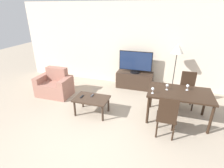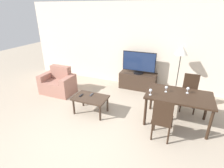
{
  "view_description": "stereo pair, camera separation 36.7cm",
  "coord_description": "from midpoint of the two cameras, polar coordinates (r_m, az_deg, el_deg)",
  "views": [
    {
      "loc": [
        1.21,
        -2.38,
        2.51
      ],
      "look_at": [
        -0.03,
        1.66,
        0.65
      ],
      "focal_mm": 28.0,
      "sensor_mm": 36.0,
      "label": 1
    },
    {
      "loc": [
        1.56,
        -2.26,
        2.51
      ],
      "look_at": [
        -0.03,
        1.66,
        0.65
      ],
      "focal_mm": 28.0,
      "sensor_mm": 36.0,
      "label": 2
    }
  ],
  "objects": [
    {
      "name": "ground_plane",
      "position": [
        3.69,
        -6.79,
        -19.34
      ],
      "size": [
        18.0,
        18.0,
        0.0
      ],
      "primitive_type": "plane",
      "color": "tan"
    },
    {
      "name": "tv_stand",
      "position": [
        5.9,
        10.19,
        1.03
      ],
      "size": [
        1.18,
        0.48,
        0.54
      ],
      "color": "#38281E",
      "rests_on": "ground_plane"
    },
    {
      "name": "armchair",
      "position": [
        5.69,
        -15.42,
        0.06
      ],
      "size": [
        1.01,
        0.65,
        0.83
      ],
      "color": "#9E6B5B",
      "rests_on": "ground_plane"
    },
    {
      "name": "wall_back",
      "position": [
        5.95,
        8.35,
        12.27
      ],
      "size": [
        7.67,
        0.06,
        2.7
      ],
      "color": "beige",
      "rests_on": "ground_plane"
    },
    {
      "name": "wine_glass_right",
      "position": [
        3.96,
        15.12,
        -2.18
      ],
      "size": [
        0.07,
        0.07,
        0.15
      ],
      "color": "silver",
      "rests_on": "dining_table"
    },
    {
      "name": "coffee_table",
      "position": [
        4.42,
        -4.68,
        -5.01
      ],
      "size": [
        0.85,
        0.56,
        0.45
      ],
      "color": "#38281E",
      "rests_on": "ground_plane"
    },
    {
      "name": "dining_chair_near",
      "position": [
        3.66,
        18.94,
        -10.58
      ],
      "size": [
        0.4,
        0.4,
        0.96
      ],
      "color": "black",
      "rests_on": "ground_plane"
    },
    {
      "name": "remote_primary",
      "position": [
        4.49,
        -7.75,
        -3.7
      ],
      "size": [
        0.04,
        0.15,
        0.02
      ],
      "color": "black",
      "rests_on": "coffee_table"
    },
    {
      "name": "floor_lamp",
      "position": [
        5.34,
        23.6,
        9.42
      ],
      "size": [
        0.35,
        0.35,
        1.57
      ],
      "color": "black",
      "rests_on": "ground_plane"
    },
    {
      "name": "wine_glass_center",
      "position": [
        4.2,
        19.76,
        -1.23
      ],
      "size": [
        0.07,
        0.07,
        0.15
      ],
      "color": "silver",
      "rests_on": "dining_table"
    },
    {
      "name": "remote_secondary",
      "position": [
        4.49,
        -4.39,
        -3.5
      ],
      "size": [
        0.04,
        0.15,
        0.02
      ],
      "color": "#38383D",
      "rests_on": "coffee_table"
    },
    {
      "name": "dining_chair_far",
      "position": [
        5.01,
        25.96,
        -2.17
      ],
      "size": [
        0.4,
        0.4,
        0.96
      ],
      "color": "black",
      "rests_on": "ground_plane"
    },
    {
      "name": "tv",
      "position": [
        5.69,
        10.63,
        6.84
      ],
      "size": [
        1.06,
        0.32,
        0.71
      ],
      "color": "black",
      "rests_on": "tv_stand"
    },
    {
      "name": "wine_glass_left",
      "position": [
        4.33,
        25.82,
        -1.53
      ],
      "size": [
        0.07,
        0.07,
        0.15
      ],
      "color": "silver",
      "rests_on": "dining_table"
    },
    {
      "name": "dining_table",
      "position": [
        4.26,
        23.3,
        -4.21
      ],
      "size": [
        1.42,
        0.87,
        0.73
      ],
      "color": "black",
      "rests_on": "ground_plane"
    }
  ]
}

